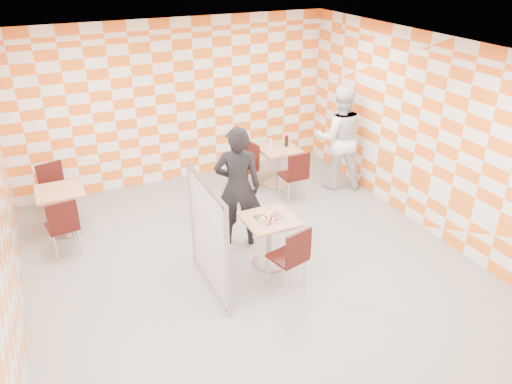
% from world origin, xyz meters
% --- Properties ---
extents(room_shell, '(7.00, 7.00, 7.00)m').
position_xyz_m(room_shell, '(0.00, 0.54, 1.50)').
color(room_shell, gray).
rests_on(room_shell, ground).
extents(main_table, '(0.70, 0.70, 0.75)m').
position_xyz_m(main_table, '(0.27, 0.11, 0.51)').
color(main_table, tan).
rests_on(main_table, ground).
extents(second_table, '(0.70, 0.70, 0.75)m').
position_xyz_m(second_table, '(1.56, 2.39, 0.51)').
color(second_table, tan).
rests_on(second_table, ground).
extents(empty_table, '(0.70, 0.70, 0.75)m').
position_xyz_m(empty_table, '(-2.28, 2.25, 0.51)').
color(empty_table, tan).
rests_on(empty_table, ground).
extents(chair_main_front, '(0.51, 0.52, 0.92)m').
position_xyz_m(chair_main_front, '(0.28, -0.53, 0.54)').
color(chair_main_front, '#340D0A').
rests_on(chair_main_front, ground).
extents(chair_second_front, '(0.42, 0.43, 0.92)m').
position_xyz_m(chair_second_front, '(1.55, 1.69, 0.54)').
color(chair_second_front, '#340D0A').
rests_on(chair_second_front, ground).
extents(chair_second_side, '(0.50, 0.49, 0.92)m').
position_xyz_m(chair_second_side, '(0.95, 2.41, 0.54)').
color(chair_second_side, '#340D0A').
rests_on(chair_second_side, ground).
extents(chair_empty_near, '(0.47, 0.48, 0.92)m').
position_xyz_m(chair_empty_near, '(-2.33, 1.55, 0.54)').
color(chair_empty_near, '#340D0A').
rests_on(chair_empty_near, ground).
extents(chair_empty_far, '(0.52, 0.53, 0.92)m').
position_xyz_m(chair_empty_far, '(-2.33, 2.89, 0.54)').
color(chair_empty_far, '#340D0A').
rests_on(chair_empty_far, ground).
extents(partition, '(0.08, 1.38, 1.55)m').
position_xyz_m(partition, '(-0.68, -0.04, 0.79)').
color(partition, white).
rests_on(partition, ground).
extents(man_dark, '(0.80, 0.67, 1.88)m').
position_xyz_m(man_dark, '(0.10, 0.83, 0.94)').
color(man_dark, black).
rests_on(man_dark, ground).
extents(man_white, '(1.15, 1.04, 1.93)m').
position_xyz_m(man_white, '(2.55, 1.89, 0.97)').
color(man_white, white).
rests_on(man_white, ground).
extents(pizza_on_foil, '(0.40, 0.40, 0.04)m').
position_xyz_m(pizza_on_foil, '(0.27, 0.10, 0.77)').
color(pizza_on_foil, silver).
rests_on(pizza_on_foil, main_table).
extents(sport_bottle, '(0.06, 0.06, 0.20)m').
position_xyz_m(sport_bottle, '(1.47, 2.53, 0.84)').
color(sport_bottle, white).
rests_on(sport_bottle, second_table).
extents(soda_bottle, '(0.07, 0.07, 0.23)m').
position_xyz_m(soda_bottle, '(1.74, 2.40, 0.85)').
color(soda_bottle, black).
rests_on(soda_bottle, second_table).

